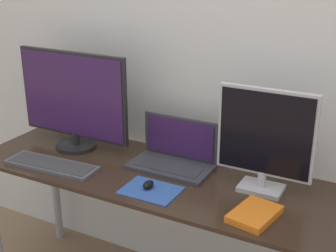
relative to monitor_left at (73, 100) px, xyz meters
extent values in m
cube|color=silver|center=(0.56, 0.28, 0.27)|extent=(7.00, 0.05, 2.50)
cube|color=#332319|center=(0.56, -0.07, -0.26)|extent=(1.87, 0.57, 0.02)
cylinder|color=#99999E|center=(-0.32, 0.16, -0.62)|extent=(0.04, 0.04, 0.71)
cylinder|color=black|center=(0.00, 0.00, -0.24)|extent=(0.20, 0.20, 0.02)
cylinder|color=black|center=(0.00, 0.00, -0.20)|extent=(0.04, 0.04, 0.06)
cube|color=black|center=(0.00, 0.00, 0.03)|extent=(0.61, 0.02, 0.43)
cube|color=#331947|center=(0.00, -0.01, 0.03)|extent=(0.59, 0.01, 0.40)
cube|color=#B2B2B7|center=(0.97, 0.00, -0.24)|extent=(0.18, 0.13, 0.02)
cylinder|color=#B2B2B7|center=(0.97, 0.00, -0.20)|extent=(0.04, 0.04, 0.07)
cube|color=#B2B2B7|center=(0.97, 0.00, 0.01)|extent=(0.40, 0.02, 0.36)
cube|color=black|center=(0.97, -0.01, 0.01)|extent=(0.37, 0.01, 0.34)
cube|color=#333338|center=(0.54, 0.00, -0.24)|extent=(0.38, 0.20, 0.02)
cube|color=#2D2D33|center=(0.54, -0.02, -0.23)|extent=(0.31, 0.11, 0.00)
cube|color=#333338|center=(0.54, 0.11, -0.13)|extent=(0.38, 0.01, 0.20)
cube|color=#331947|center=(0.54, 0.10, -0.13)|extent=(0.34, 0.01, 0.18)
cube|color=#4C4C51|center=(0.04, -0.24, -0.24)|extent=(0.46, 0.17, 0.02)
cube|color=#383838|center=(0.04, -0.24, -0.23)|extent=(0.42, 0.14, 0.00)
cube|color=#2D519E|center=(0.57, -0.22, -0.25)|extent=(0.24, 0.18, 0.00)
ellipsoid|color=black|center=(0.55, -0.21, -0.23)|extent=(0.04, 0.06, 0.03)
cube|color=orange|center=(1.01, -0.22, -0.24)|extent=(0.18, 0.23, 0.03)
cube|color=white|center=(1.01, -0.22, -0.24)|extent=(0.17, 0.22, 0.02)
camera|label=1|loc=(1.44, -1.71, 0.69)|focal=50.00mm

